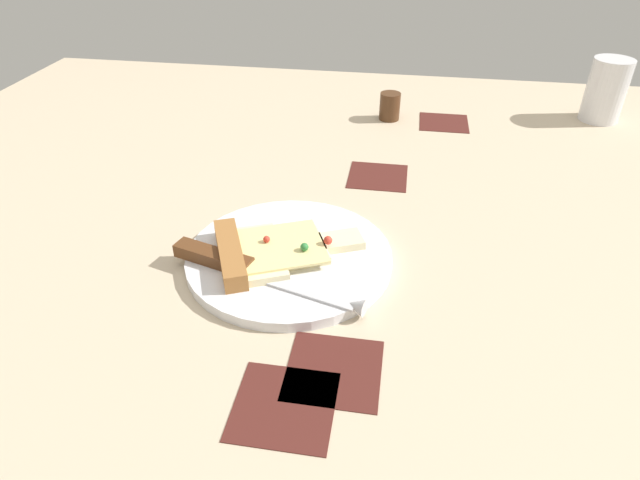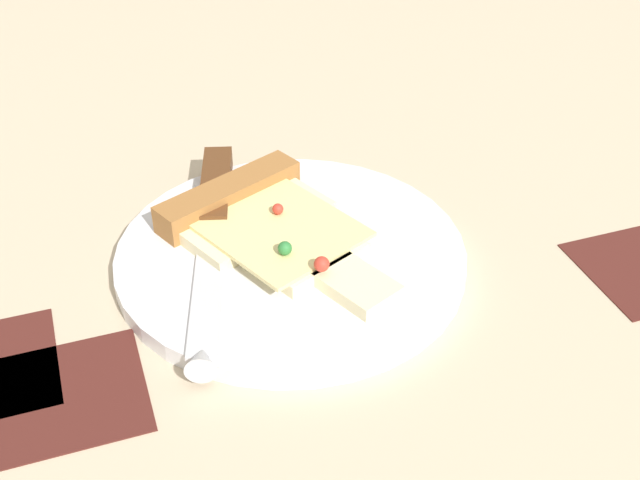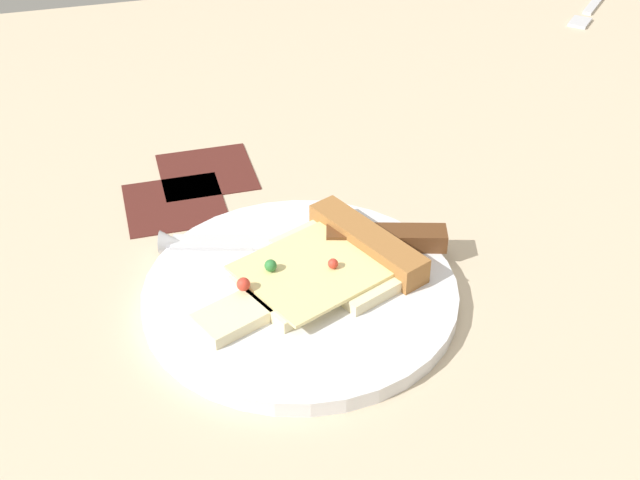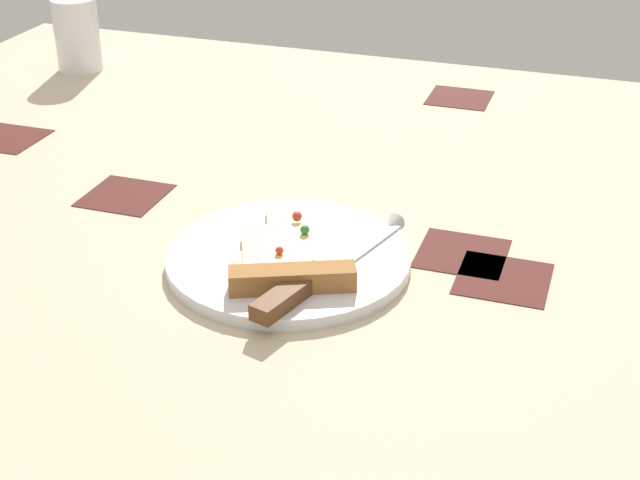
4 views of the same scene
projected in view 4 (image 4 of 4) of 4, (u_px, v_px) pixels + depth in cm
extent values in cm
cube|color=#C6B293|center=(258.00, 281.00, 95.10)|extent=(145.23, 145.23, 3.00)
cube|color=#4C1E19|center=(462.00, 255.00, 97.04)|extent=(9.00, 9.00, 0.20)
cube|color=#4C1E19|center=(459.00, 99.00, 138.99)|extent=(9.00, 9.00, 0.20)
cube|color=#4C1E19|center=(125.00, 197.00, 109.35)|extent=(9.00, 9.00, 0.20)
cube|color=#4C1E19|center=(503.00, 280.00, 92.52)|extent=(9.00, 9.00, 0.20)
cube|color=#4C1E19|center=(8.00, 139.00, 124.94)|extent=(9.00, 9.00, 0.20)
cylinder|color=silver|center=(288.00, 258.00, 94.80)|extent=(24.89, 24.89, 1.31)
cube|color=beige|center=(291.00, 268.00, 90.75)|extent=(9.91, 12.48, 1.00)
cube|color=beige|center=(287.00, 242.00, 95.57)|extent=(8.02, 8.84, 1.00)
cube|color=beige|center=(285.00, 219.00, 99.95)|extent=(6.21, 5.38, 1.00)
cube|color=#EDD88C|center=(289.00, 248.00, 93.07)|extent=(12.85, 12.44, 0.30)
cube|color=#9E6633|center=(292.00, 279.00, 87.83)|extent=(7.19, 12.04, 2.20)
sphere|color=red|center=(279.00, 250.00, 91.41)|extent=(0.82, 0.82, 0.82)
sphere|color=red|center=(297.00, 216.00, 97.66)|extent=(1.06, 1.06, 1.06)
sphere|color=#2D7A38|center=(305.00, 230.00, 95.10)|extent=(0.98, 0.98, 0.98)
cube|color=silver|center=(362.00, 247.00, 95.20)|extent=(12.08, 5.30, 0.30)
cone|color=silver|center=(392.00, 225.00, 99.52)|extent=(2.48, 2.48, 2.00)
cube|color=#593319|center=(292.00, 292.00, 86.24)|extent=(10.21, 4.93, 1.60)
cylinder|color=white|center=(77.00, 35.00, 148.12)|extent=(7.09, 7.09, 11.45)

